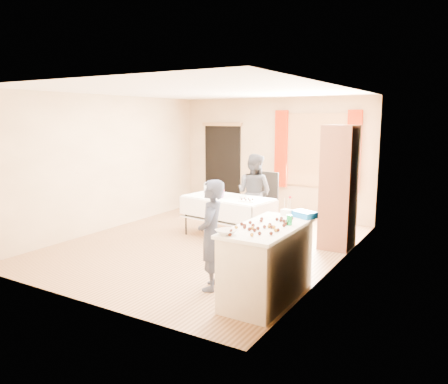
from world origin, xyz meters
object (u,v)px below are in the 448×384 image
Objects in this scene: chair at (264,210)px; woman at (254,193)px; party_table at (228,214)px; cabinet at (339,187)px; girl at (211,235)px; counter at (267,263)px.

chair is 0.63m from woman.
party_table is at bearing -94.77° from chair.
party_table is 1.15× the size of woman.
woman is at bearing -84.40° from chair.
cabinet is 1.75m from woman.
chair is at bearing 173.82° from girl.
girl is at bearing -174.48° from counter.
woman reaches higher than girl.
party_table is 2.46m from girl.
girl reaches higher than counter.
party_table is (-1.90, -0.41, -0.58)m from cabinet.
cabinet is 1.43× the size of counter.
cabinet is at bearing 87.75° from counter.
counter is at bearing 125.26° from woman.
chair reaches higher than party_table.
cabinet is 2.02m from party_table.
chair is 3.47m from girl.
counter is 0.96× the size of woman.
cabinet is 1.37× the size of woman.
counter is 3.24m from woman.
girl is 3.00m from woman.
cabinet is 1.89× the size of chair.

